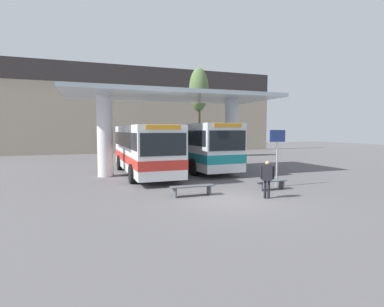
% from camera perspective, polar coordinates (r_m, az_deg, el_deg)
% --- Properties ---
extents(ground_plane, '(100.00, 100.00, 0.00)m').
position_cam_1_polar(ground_plane, '(12.60, 7.25, -8.84)').
color(ground_plane, '#565456').
extents(townhouse_backdrop, '(40.00, 0.58, 10.95)m').
position_cam_1_polar(townhouse_backdrop, '(39.10, -11.66, 9.45)').
color(townhouse_backdrop, tan).
rests_on(townhouse_backdrop, ground_plane).
extents(station_canopy, '(13.78, 6.15, 5.29)m').
position_cam_1_polar(station_canopy, '(20.19, -3.69, 8.60)').
color(station_canopy, silver).
rests_on(station_canopy, ground_plane).
extents(transit_bus_left_bay, '(2.87, 10.17, 3.18)m').
position_cam_1_polar(transit_bus_left_bay, '(19.74, -9.14, 1.19)').
color(transit_bus_left_bay, white).
rests_on(transit_bus_left_bay, ground_plane).
extents(transit_bus_center_bay, '(3.15, 11.67, 3.32)m').
position_cam_1_polar(transit_bus_center_bay, '(22.81, -0.17, 1.88)').
color(transit_bus_center_bay, silver).
rests_on(transit_bus_center_bay, ground_plane).
extents(waiting_bench_near_pillar, '(1.99, 0.44, 0.46)m').
position_cam_1_polar(waiting_bench_near_pillar, '(13.23, 0.07, -6.61)').
color(waiting_bench_near_pillar, '#4C5156').
rests_on(waiting_bench_near_pillar, ground_plane).
extents(waiting_bench_mid_platform, '(1.53, 0.44, 0.46)m').
position_cam_1_polar(waiting_bench_mid_platform, '(15.09, 14.82, -5.44)').
color(waiting_bench_mid_platform, '#4C5156').
rests_on(waiting_bench_mid_platform, ground_plane).
extents(info_sign_platform, '(0.90, 0.09, 2.90)m').
position_cam_1_polar(info_sign_platform, '(15.79, 15.93, 1.32)').
color(info_sign_platform, gray).
rests_on(info_sign_platform, ground_plane).
extents(pedestrian_waiting, '(0.55, 0.41, 1.60)m').
position_cam_1_polar(pedestrian_waiting, '(13.06, 14.13, -4.11)').
color(pedestrian_waiting, black).
rests_on(pedestrian_waiting, ground_plane).
extents(poplar_tree_behind_left, '(2.06, 2.06, 9.43)m').
position_cam_1_polar(poplar_tree_behind_left, '(32.16, 1.31, 11.80)').
color(poplar_tree_behind_left, '#473A2B').
rests_on(poplar_tree_behind_left, ground_plane).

